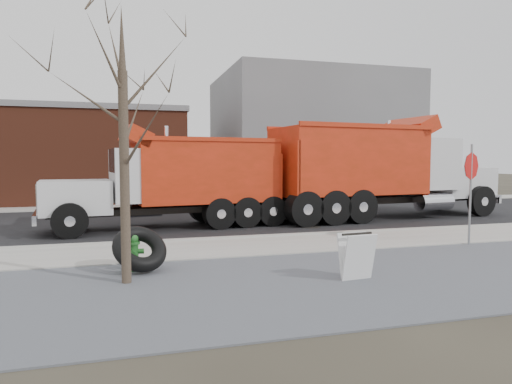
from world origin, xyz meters
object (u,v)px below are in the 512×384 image
object	(u,v)px
stop_sign	(471,177)
dump_truck_red_a	(377,167)
dump_truck_red_b	(177,178)
truck_tire	(140,249)
sandwich_board	(357,256)
fire_hydrant	(133,253)

from	to	relation	value
stop_sign	dump_truck_red_a	size ratio (longest dim) A/B	0.27
dump_truck_red_a	dump_truck_red_b	world-z (taller)	dump_truck_red_a
truck_tire	stop_sign	size ratio (longest dim) A/B	0.52
truck_tire	stop_sign	distance (m)	8.96
sandwich_board	dump_truck_red_b	bearing A→B (deg)	101.89
sandwich_board	truck_tire	bearing A→B (deg)	149.57
dump_truck_red_a	dump_truck_red_b	bearing A→B (deg)	177.21
dump_truck_red_b	sandwich_board	bearing A→B (deg)	100.82
fire_hydrant	stop_sign	size ratio (longest dim) A/B	0.30
truck_tire	sandwich_board	size ratio (longest dim) A/B	1.57
truck_tire	sandwich_board	world-z (taller)	truck_tire
fire_hydrant	sandwich_board	size ratio (longest dim) A/B	0.89
sandwich_board	dump_truck_red_a	size ratio (longest dim) A/B	0.09
fire_hydrant	truck_tire	distance (m)	0.26
truck_tire	sandwich_board	bearing A→B (deg)	-24.42
sandwich_board	dump_truck_red_a	xyz separation A→B (m)	(5.47, 8.51, 1.57)
fire_hydrant	dump_truck_red_b	distance (m)	6.37
fire_hydrant	dump_truck_red_b	size ratio (longest dim) A/B	0.10
fire_hydrant	sandwich_board	bearing A→B (deg)	-20.21
fire_hydrant	dump_truck_red_b	bearing A→B (deg)	80.80
truck_tire	dump_truck_red_b	world-z (taller)	dump_truck_red_b
dump_truck_red_b	fire_hydrant	bearing A→B (deg)	68.13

